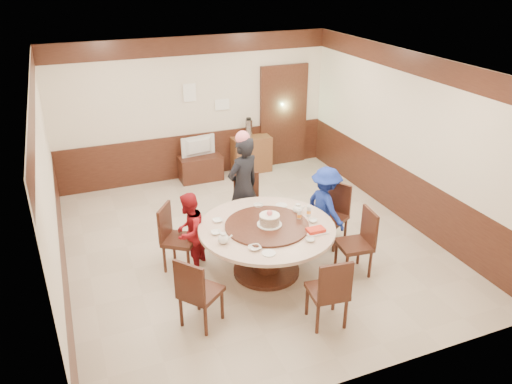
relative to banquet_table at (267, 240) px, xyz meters
name	(u,v)px	position (x,y,z in m)	size (l,w,h in m)	color
room	(251,182)	(0.08, 0.81, 0.55)	(6.00, 6.04, 2.84)	#C3B29C
banquet_table	(267,240)	(0.00, 0.00, 0.00)	(1.90, 1.90, 0.78)	#3C1C12
chair_0	(331,226)	(1.26, 0.38, -0.23)	(0.61, 0.60, 0.97)	#3C1C12
chair_1	(249,215)	(0.20, 1.18, -0.23)	(0.48, 0.49, 0.97)	#3C1C12
chair_2	(179,249)	(-1.12, 0.60, -0.23)	(0.62, 0.61, 0.97)	#3C1C12
chair_3	(200,303)	(-1.18, -0.72, -0.23)	(0.62, 0.62, 0.97)	#3C1C12
chair_4	(327,302)	(0.26, -1.28, -0.23)	(0.49, 0.50, 0.97)	#3C1C12
chair_5	(355,254)	(1.16, -0.46, -0.23)	(0.49, 0.48, 0.97)	#3C1C12
person_standing	(243,187)	(0.09, 1.17, 0.30)	(0.61, 0.40, 1.67)	black
person_red	(189,232)	(-0.97, 0.54, 0.05)	(0.57, 0.44, 1.17)	maroon
person_blue	(325,207)	(1.16, 0.42, 0.11)	(0.83, 0.48, 1.28)	navy
birthday_cake	(269,220)	(0.03, -0.02, 0.33)	(0.34, 0.34, 0.22)	white
teapot_left	(223,239)	(-0.70, -0.20, 0.28)	(0.17, 0.15, 0.13)	white
teapot_right	(298,209)	(0.57, 0.20, 0.28)	(0.17, 0.15, 0.13)	white
bowl_0	(218,221)	(-0.59, 0.39, 0.23)	(0.14, 0.14, 0.03)	white
bowl_1	(310,240)	(0.37, -0.57, 0.24)	(0.13, 0.13, 0.04)	white
bowl_2	(255,248)	(-0.37, -0.49, 0.24)	(0.16, 0.16, 0.04)	white
bowl_3	(313,221)	(0.65, -0.12, 0.24)	(0.12, 0.12, 0.04)	white
bowl_4	(216,233)	(-0.71, 0.07, 0.23)	(0.14, 0.14, 0.03)	white
bowl_5	(258,206)	(0.11, 0.58, 0.24)	(0.15, 0.15, 0.05)	white
saucer_near	(269,253)	(-0.25, -0.65, 0.22)	(0.18, 0.18, 0.01)	white
saucer_far	(281,205)	(0.45, 0.50, 0.22)	(0.18, 0.18, 0.01)	white
shrimp_platter	(316,231)	(0.54, -0.40, 0.24)	(0.30, 0.20, 0.06)	white
bottle_0	(299,215)	(0.49, 0.00, 0.30)	(0.06, 0.06, 0.16)	white
bottle_1	(309,211)	(0.67, 0.05, 0.30)	(0.06, 0.06, 0.16)	white
tv_stand	(201,168)	(0.05, 3.55, -0.28)	(0.85, 0.45, 0.50)	#3C1C12
television	(200,147)	(0.05, 3.55, 0.17)	(0.71, 0.09, 0.41)	gray
side_cabinet	(251,154)	(1.17, 3.58, -0.16)	(0.80, 0.40, 0.75)	brown
thermos	(249,129)	(1.11, 3.58, 0.41)	(0.15, 0.15, 0.38)	silver
notice_left	(190,93)	(-0.03, 3.75, 1.22)	(0.25, 0.00, 0.35)	white
notice_right	(222,105)	(0.62, 3.75, 0.92)	(0.30, 0.00, 0.22)	white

